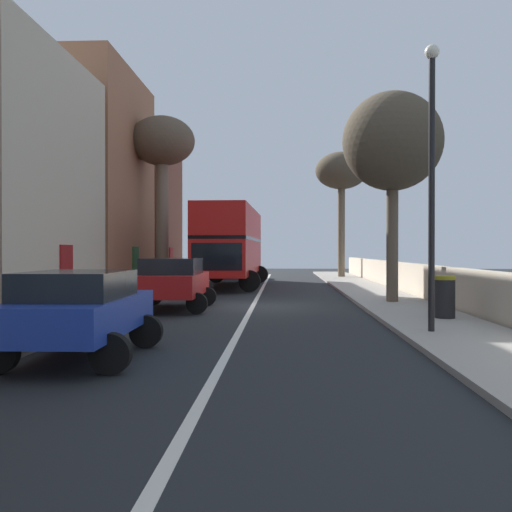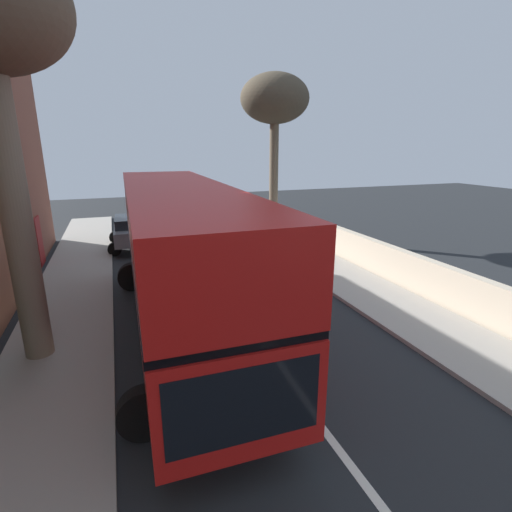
% 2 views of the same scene
% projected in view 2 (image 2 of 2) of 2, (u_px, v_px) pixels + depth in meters
% --- Properties ---
extents(double_decker_bus, '(3.72, 11.35, 4.06)m').
position_uv_depth(double_decker_bus, '(181.00, 251.00, 10.09)').
color(double_decker_bus, red).
rests_on(double_decker_bus, ground).
extents(parked_car_grey_left_4, '(2.56, 4.18, 1.63)m').
position_uv_depth(parked_car_grey_left_4, '(133.00, 230.00, 19.29)').
color(parked_car_grey_left_4, slate).
rests_on(parked_car_grey_left_4, ground).
extents(street_tree_right_1, '(3.57, 3.57, 8.52)m').
position_uv_depth(street_tree_right_1, '(275.00, 102.00, 19.78)').
color(street_tree_right_1, brown).
rests_on(street_tree_right_1, sidewalk_right).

